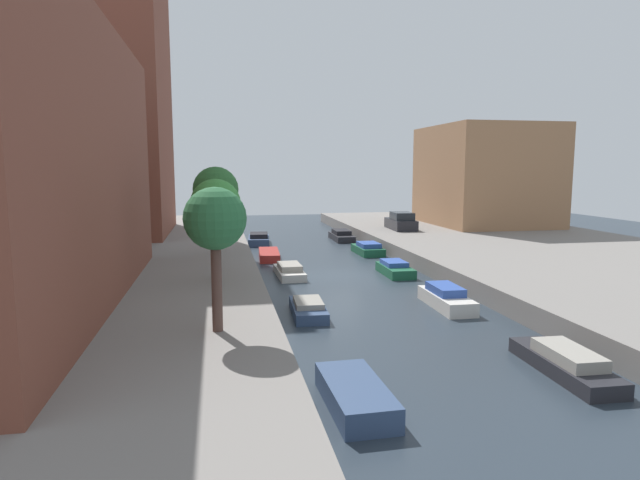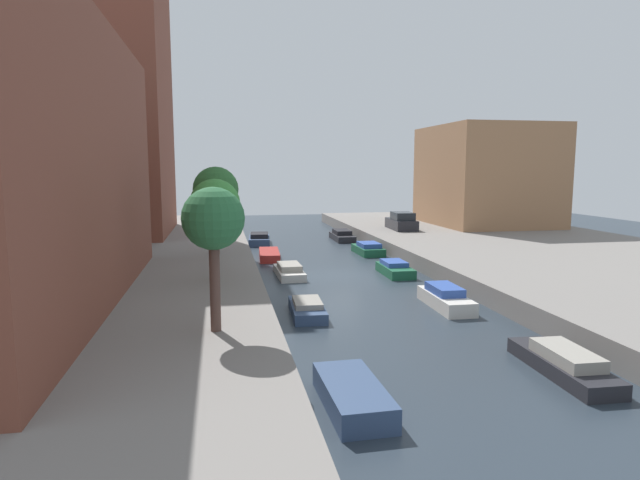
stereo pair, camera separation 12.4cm
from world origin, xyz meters
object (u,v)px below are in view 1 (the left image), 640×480
(moored_boat_left_1, at_px, (308,308))
(moored_boat_left_3, at_px, (269,255))
(moored_boat_left_2, at_px, (289,271))
(moored_boat_left_4, at_px, (259,239))
(moored_boat_right_2, at_px, (395,269))
(moored_boat_right_0, at_px, (565,363))
(street_tree_2, at_px, (216,190))
(moored_boat_right_1, at_px, (446,298))
(street_tree_1, at_px, (216,205))
(moored_boat_left_0, at_px, (355,395))
(apartment_tower_far, at_px, (100,87))
(low_block_right, at_px, (485,176))
(moored_boat_right_4, at_px, (341,236))
(street_tree_0, at_px, (215,221))
(moored_boat_right_3, at_px, (368,249))
(parked_car, at_px, (401,222))

(moored_boat_left_1, height_order, moored_boat_left_3, moored_boat_left_1)
(moored_boat_left_2, distance_m, moored_boat_left_4, 14.00)
(moored_boat_right_2, bearing_deg, moored_boat_right_0, -89.61)
(street_tree_2, bearing_deg, moored_boat_right_1, -47.44)
(street_tree_1, relative_size, moored_boat_left_1, 1.36)
(street_tree_1, relative_size, moored_boat_left_0, 1.38)
(moored_boat_right_2, bearing_deg, moored_boat_left_1, -130.14)
(moored_boat_right_0, xyz_separation_m, moored_boat_right_1, (-0.26, 8.23, 0.06))
(apartment_tower_far, distance_m, low_block_right, 34.74)
(moored_boat_right_4, bearing_deg, apartment_tower_far, 178.94)
(street_tree_1, xyz_separation_m, moored_boat_right_2, (10.42, 4.58, -4.28))
(moored_boat_left_0, bearing_deg, moored_boat_right_2, 68.02)
(moored_boat_left_3, xyz_separation_m, moored_boat_right_2, (6.86, -7.11, 0.07))
(apartment_tower_far, distance_m, moored_boat_left_0, 37.40)
(street_tree_0, bearing_deg, moored_boat_left_4, 82.87)
(street_tree_1, xyz_separation_m, moored_boat_right_1, (10.26, -3.11, -4.21))
(street_tree_2, height_order, moored_boat_right_3, street_tree_2)
(moored_boat_left_2, bearing_deg, moored_boat_right_1, -53.56)
(street_tree_0, distance_m, moored_boat_left_0, 7.04)
(parked_car, xyz_separation_m, moored_boat_right_2, (-5.42, -14.45, -1.29))
(street_tree_2, distance_m, moored_boat_left_1, 12.82)
(moored_boat_left_0, distance_m, moored_boat_right_4, 33.48)
(street_tree_2, bearing_deg, moored_boat_left_0, -80.13)
(street_tree_2, relative_size, moored_boat_left_3, 1.27)
(low_block_right, bearing_deg, moored_boat_left_2, -141.49)
(moored_boat_left_1, distance_m, moored_boat_right_0, 10.52)
(moored_boat_left_0, height_order, moored_boat_left_4, moored_boat_left_4)
(moored_boat_right_2, height_order, moored_boat_right_3, moored_boat_right_3)
(street_tree_0, xyz_separation_m, street_tree_1, (0.00, 8.10, 0.00))
(street_tree_2, distance_m, moored_boat_left_0, 21.29)
(street_tree_1, relative_size, moored_boat_left_2, 1.24)
(parked_car, height_order, moored_boat_right_0, parked_car)
(moored_boat_left_3, height_order, moored_boat_right_1, moored_boat_right_1)
(moored_boat_right_3, height_order, moored_boat_right_4, moored_boat_right_4)
(moored_boat_right_3, bearing_deg, parked_car, 53.75)
(moored_boat_left_0, bearing_deg, moored_boat_right_4, 77.54)
(street_tree_0, xyz_separation_m, parked_car, (15.84, 27.13, -2.99))
(moored_boat_left_2, bearing_deg, street_tree_0, -107.28)
(low_block_right, relative_size, street_tree_2, 2.21)
(moored_boat_right_0, bearing_deg, moored_boat_right_4, 89.53)
(moored_boat_left_0, height_order, moored_boat_right_2, moored_boat_right_2)
(moored_boat_right_1, bearing_deg, moored_boat_left_3, 114.38)
(moored_boat_right_3, relative_size, moored_boat_right_4, 0.83)
(moored_boat_left_2, distance_m, moored_boat_right_0, 17.72)
(moored_boat_right_0, height_order, moored_boat_right_2, moored_boat_right_0)
(moored_boat_left_2, xyz_separation_m, moored_boat_right_0, (6.39, -16.53, 0.03))
(low_block_right, xyz_separation_m, moored_boat_right_4, (-14.36, -1.62, -5.24))
(street_tree_2, distance_m, moored_boat_right_3, 12.64)
(street_tree_0, height_order, street_tree_1, street_tree_1)
(apartment_tower_far, bearing_deg, moored_boat_right_0, -58.79)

